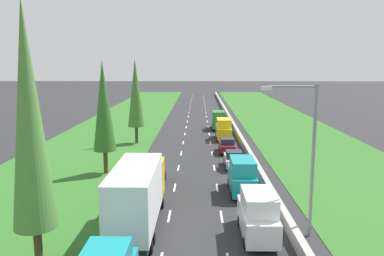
% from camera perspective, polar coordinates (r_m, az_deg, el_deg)
% --- Properties ---
extents(ground_plane, '(300.00, 300.00, 0.00)m').
position_cam_1_polar(ground_plane, '(64.16, 0.78, 0.57)').
color(ground_plane, '#28282B').
rests_on(ground_plane, ground).
extents(grass_verge_left, '(14.00, 140.00, 0.04)m').
position_cam_1_polar(grass_verge_left, '(65.42, -10.37, 0.61)').
color(grass_verge_left, '#2D6623').
rests_on(grass_verge_left, ground).
extents(grass_verge_right, '(14.00, 140.00, 0.04)m').
position_cam_1_polar(grass_verge_right, '(65.70, 13.39, 0.54)').
color(grass_verge_right, '#2D6623').
rests_on(grass_verge_right, ground).
extents(median_barrier, '(0.44, 120.00, 0.85)m').
position_cam_1_polar(median_barrier, '(64.33, 5.86, 0.93)').
color(median_barrier, '#9E9B93').
rests_on(median_barrier, ground).
extents(lane_markings, '(3.64, 116.00, 0.01)m').
position_cam_1_polar(lane_markings, '(64.15, 0.78, 0.58)').
color(lane_markings, white).
rests_on(lane_markings, ground).
extents(white_van_right_lane, '(1.96, 4.90, 2.82)m').
position_cam_1_polar(white_van_right_lane, '(23.31, 9.74, -12.55)').
color(white_van_right_lane, white).
rests_on(white_van_right_lane, ground).
extents(teal_van_right_lane, '(1.96, 4.90, 2.82)m').
position_cam_1_polar(teal_van_right_lane, '(30.55, 7.44, -7.07)').
color(teal_van_right_lane, teal).
rests_on(teal_van_right_lane, ground).
extents(silver_hatchback_right_lane, '(1.74, 3.90, 1.72)m').
position_cam_1_polar(silver_hatchback_right_lane, '(37.83, 6.19, -4.64)').
color(silver_hatchback_right_lane, silver).
rests_on(silver_hatchback_right_lane, ground).
extents(white_box_truck_left_lane, '(2.46, 9.40, 4.18)m').
position_cam_1_polar(white_box_truck_left_lane, '(24.00, -8.01, -9.83)').
color(white_box_truck_left_lane, black).
rests_on(white_box_truck_left_lane, ground).
extents(maroon_hatchback_right_lane, '(1.74, 3.90, 1.72)m').
position_cam_1_polar(maroon_hatchback_right_lane, '(43.98, 5.20, -2.60)').
color(maroon_hatchback_right_lane, maroon).
rests_on(maroon_hatchback_right_lane, ground).
extents(maroon_hatchback_left_lane, '(1.74, 3.90, 1.72)m').
position_cam_1_polar(maroon_hatchback_left_lane, '(32.79, -5.66, -6.89)').
color(maroon_hatchback_left_lane, maroon).
rests_on(maroon_hatchback_left_lane, ground).
extents(yellow_van_right_lane, '(1.96, 4.90, 2.82)m').
position_cam_1_polar(yellow_van_right_lane, '(51.40, 4.71, -0.16)').
color(yellow_van_right_lane, yellow).
rests_on(yellow_van_right_lane, ground).
extents(green_van_right_lane, '(1.96, 4.90, 2.82)m').
position_cam_1_polar(green_van_right_lane, '(59.19, 3.93, 1.15)').
color(green_van_right_lane, '#237A33').
rests_on(green_van_right_lane, ground).
extents(poplar_tree_nearest, '(2.13, 2.13, 13.16)m').
position_cam_1_polar(poplar_tree_nearest, '(19.55, -23.04, 1.47)').
color(poplar_tree_nearest, '#4C3823').
rests_on(poplar_tree_nearest, ground).
extents(poplar_tree_second, '(2.06, 2.06, 10.38)m').
position_cam_1_polar(poplar_tree_second, '(35.60, -12.99, 3.11)').
color(poplar_tree_second, '#4C3823').
rests_on(poplar_tree_second, ground).
extents(poplar_tree_third, '(2.07, 2.07, 10.69)m').
position_cam_1_polar(poplar_tree_third, '(48.55, -8.38, 5.13)').
color(poplar_tree_third, '#4C3823').
rests_on(poplar_tree_third, ground).
extents(street_light_mast, '(3.20, 0.28, 9.00)m').
position_cam_1_polar(street_light_mast, '(22.98, 16.75, -3.12)').
color(street_light_mast, gray).
rests_on(street_light_mast, ground).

